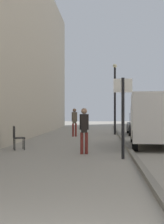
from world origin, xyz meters
TOP-DOWN VIEW (x-y plane):
  - ground_plane at (0.00, 12.00)m, footprint 80.00×80.00m
  - kerb_strip at (1.58, 12.00)m, footprint 0.16×40.00m
  - pedestrian_main_foreground at (-1.23, 17.68)m, footprint 0.34×0.23m
  - pedestrian_mid_block at (-0.11, 9.23)m, footprint 0.33×0.21m
  - delivery_van at (2.85, 11.99)m, footprint 2.43×5.37m
  - parked_car at (3.10, 19.75)m, footprint 1.93×4.25m
  - street_sign_post at (1.21, 8.11)m, footprint 0.60×0.10m
  - lamp_post at (1.32, 19.62)m, footprint 0.28×0.28m
  - cafe_chair_near_window at (-2.87, 10.40)m, footprint 0.57×0.57m

SIDE VIEW (x-z plane):
  - ground_plane at x=0.00m, z-range 0.00..0.00m
  - kerb_strip at x=1.58m, z-range 0.00..0.12m
  - cafe_chair_near_window at x=-2.87m, z-range 0.08..1.02m
  - parked_car at x=3.10m, z-range -0.01..1.44m
  - pedestrian_mid_block at x=-0.11m, z-range 0.13..1.77m
  - pedestrian_main_foreground at x=-1.23m, z-range 0.13..1.87m
  - delivery_van at x=2.85m, z-range 0.09..2.35m
  - street_sign_post at x=1.21m, z-range 0.25..2.85m
  - lamp_post at x=1.32m, z-range 0.34..5.10m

